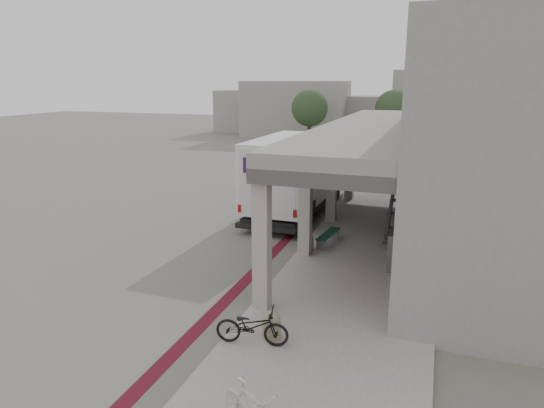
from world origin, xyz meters
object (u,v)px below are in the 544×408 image
at_px(fedex_truck, 297,172).
at_px(bench, 328,236).
at_px(utility_cabinet, 396,251).
at_px(bicycle_black, 252,326).

bearing_deg(fedex_truck, bench, -58.88).
height_order(fedex_truck, utility_cabinet, fedex_truck).
height_order(bench, utility_cabinet, utility_cabinet).
relative_size(bench, utility_cabinet, 1.43).
relative_size(fedex_truck, bench, 4.87).
height_order(utility_cabinet, bicycle_black, utility_cabinet).
bearing_deg(bicycle_black, utility_cabinet, -34.25).
relative_size(bench, bicycle_black, 1.03).
relative_size(fedex_truck, utility_cabinet, 6.97).
height_order(bench, bicycle_black, bicycle_black).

